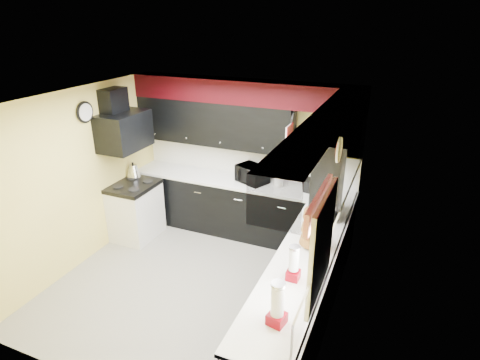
# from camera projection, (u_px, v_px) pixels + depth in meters

# --- Properties ---
(ground) EXTENTS (3.60, 3.60, 0.00)m
(ground) POSITION_uv_depth(u_px,v_px,m) (197.00, 283.00, 5.46)
(ground) COLOR gray
(ground) RESTS_ON ground
(wall_back) EXTENTS (3.60, 0.06, 2.50)m
(wall_back) POSITION_uv_depth(u_px,v_px,m) (247.00, 156.00, 6.51)
(wall_back) COLOR #E0C666
(wall_back) RESTS_ON ground
(wall_right) EXTENTS (0.06, 3.60, 2.50)m
(wall_right) POSITION_uv_depth(u_px,v_px,m) (339.00, 229.00, 4.33)
(wall_right) COLOR #E0C666
(wall_right) RESTS_ON ground
(wall_left) EXTENTS (0.06, 3.60, 2.50)m
(wall_left) POSITION_uv_depth(u_px,v_px,m) (80.00, 179.00, 5.62)
(wall_left) COLOR #E0C666
(wall_left) RESTS_ON ground
(ceiling) EXTENTS (3.60, 3.60, 0.06)m
(ceiling) POSITION_uv_depth(u_px,v_px,m) (188.00, 100.00, 4.49)
(ceiling) COLOR white
(ceiling) RESTS_ON wall_back
(cab_back) EXTENTS (3.60, 0.60, 0.90)m
(cab_back) POSITION_uv_depth(u_px,v_px,m) (240.00, 208.00, 6.56)
(cab_back) COLOR black
(cab_back) RESTS_ON ground
(cab_right) EXTENTS (0.60, 3.00, 0.90)m
(cab_right) POSITION_uv_depth(u_px,v_px,m) (300.00, 298.00, 4.50)
(cab_right) COLOR black
(cab_right) RESTS_ON ground
(counter_back) EXTENTS (3.62, 0.64, 0.04)m
(counter_back) POSITION_uv_depth(u_px,v_px,m) (240.00, 182.00, 6.38)
(counter_back) COLOR white
(counter_back) RESTS_ON cab_back
(counter_right) EXTENTS (0.64, 3.02, 0.04)m
(counter_right) POSITION_uv_depth(u_px,v_px,m) (303.00, 263.00, 4.31)
(counter_right) COLOR white
(counter_right) RESTS_ON cab_right
(splash_back) EXTENTS (3.60, 0.02, 0.50)m
(splash_back) POSITION_uv_depth(u_px,v_px,m) (246.00, 160.00, 6.52)
(splash_back) COLOR white
(splash_back) RESTS_ON counter_back
(splash_right) EXTENTS (0.02, 3.60, 0.50)m
(splash_right) POSITION_uv_depth(u_px,v_px,m) (337.00, 233.00, 4.36)
(splash_right) COLOR white
(splash_right) RESTS_ON counter_right
(upper_back) EXTENTS (2.60, 0.35, 0.70)m
(upper_back) POSITION_uv_depth(u_px,v_px,m) (213.00, 123.00, 6.32)
(upper_back) COLOR black
(upper_back) RESTS_ON wall_back
(upper_right) EXTENTS (0.35, 1.80, 0.70)m
(upper_right) POSITION_uv_depth(u_px,v_px,m) (342.00, 154.00, 4.95)
(upper_right) COLOR black
(upper_right) RESTS_ON wall_right
(soffit_back) EXTENTS (3.60, 0.36, 0.35)m
(soffit_back) POSITION_uv_depth(u_px,v_px,m) (243.00, 92.00, 5.94)
(soffit_back) COLOR black
(soffit_back) RESTS_ON wall_back
(soffit_right) EXTENTS (0.36, 3.24, 0.35)m
(soffit_right) POSITION_uv_depth(u_px,v_px,m) (327.00, 135.00, 3.83)
(soffit_right) COLOR black
(soffit_right) RESTS_ON wall_right
(stove) EXTENTS (0.60, 0.75, 0.86)m
(stove) POSITION_uv_depth(u_px,v_px,m) (136.00, 212.00, 6.47)
(stove) COLOR white
(stove) RESTS_ON ground
(cooktop) EXTENTS (0.62, 0.77, 0.06)m
(cooktop) POSITION_uv_depth(u_px,v_px,m) (133.00, 186.00, 6.29)
(cooktop) COLOR black
(cooktop) RESTS_ON stove
(hood) EXTENTS (0.50, 0.78, 0.55)m
(hood) POSITION_uv_depth(u_px,v_px,m) (124.00, 131.00, 5.96)
(hood) COLOR black
(hood) RESTS_ON wall_left
(hood_duct) EXTENTS (0.24, 0.40, 0.40)m
(hood_duct) POSITION_uv_depth(u_px,v_px,m) (114.00, 102.00, 5.85)
(hood_duct) COLOR black
(hood_duct) RESTS_ON wall_left
(window) EXTENTS (0.03, 0.86, 0.96)m
(window) POSITION_uv_depth(u_px,v_px,m) (322.00, 246.00, 3.46)
(window) COLOR white
(window) RESTS_ON wall_right
(valance) EXTENTS (0.04, 0.88, 0.20)m
(valance) POSITION_uv_depth(u_px,v_px,m) (319.00, 203.00, 3.32)
(valance) COLOR red
(valance) RESTS_ON wall_right
(pan_top) EXTENTS (0.03, 0.22, 0.40)m
(pan_top) POSITION_uv_depth(u_px,v_px,m) (294.00, 119.00, 5.71)
(pan_top) COLOR black
(pan_top) RESTS_ON upper_back
(pan_mid) EXTENTS (0.03, 0.28, 0.46)m
(pan_mid) POSITION_uv_depth(u_px,v_px,m) (290.00, 139.00, 5.70)
(pan_mid) COLOR black
(pan_mid) RESTS_ON upper_back
(pan_low) EXTENTS (0.03, 0.24, 0.42)m
(pan_low) POSITION_uv_depth(u_px,v_px,m) (295.00, 136.00, 5.93)
(pan_low) COLOR black
(pan_low) RESTS_ON upper_back
(cut_board) EXTENTS (0.03, 0.26, 0.35)m
(cut_board) POSITION_uv_depth(u_px,v_px,m) (289.00, 138.00, 5.57)
(cut_board) COLOR white
(cut_board) RESTS_ON upper_back
(baskets) EXTENTS (0.27, 0.27, 0.50)m
(baskets) POSITION_uv_depth(u_px,v_px,m) (314.00, 227.00, 4.50)
(baskets) COLOR brown
(baskets) RESTS_ON upper_right
(clock) EXTENTS (0.03, 0.30, 0.30)m
(clock) POSITION_uv_depth(u_px,v_px,m) (85.00, 112.00, 5.48)
(clock) COLOR black
(clock) RESTS_ON wall_left
(deco_plate) EXTENTS (0.03, 0.24, 0.24)m
(deco_plate) POSITION_uv_depth(u_px,v_px,m) (339.00, 150.00, 3.66)
(deco_plate) COLOR white
(deco_plate) RESTS_ON wall_right
(toaster_oven) EXTENTS (0.58, 0.54, 0.27)m
(toaster_oven) POSITION_uv_depth(u_px,v_px,m) (252.00, 174.00, 6.26)
(toaster_oven) COLOR black
(toaster_oven) RESTS_ON counter_back
(microwave) EXTENTS (0.47, 0.60, 0.30)m
(microwave) POSITION_uv_depth(u_px,v_px,m) (325.00, 203.00, 5.28)
(microwave) COLOR black
(microwave) RESTS_ON counter_right
(utensil_crock) EXTENTS (0.15, 0.15, 0.16)m
(utensil_crock) POSITION_uv_depth(u_px,v_px,m) (278.00, 181.00, 6.14)
(utensil_crock) COLOR white
(utensil_crock) RESTS_ON counter_back
(knife_block) EXTENTS (0.13, 0.16, 0.22)m
(knife_block) POSITION_uv_depth(u_px,v_px,m) (308.00, 185.00, 5.92)
(knife_block) COLOR black
(knife_block) RESTS_ON counter_back
(kettle) EXTENTS (0.26, 0.26, 0.20)m
(kettle) POSITION_uv_depth(u_px,v_px,m) (133.00, 171.00, 6.53)
(kettle) COLOR #A4A4A8
(kettle) RESTS_ON cooktop
(dispenser_a) EXTENTS (0.13, 0.13, 0.34)m
(dispenser_a) POSITION_uv_depth(u_px,v_px,m) (294.00, 265.00, 3.95)
(dispenser_a) COLOR #5D0409
(dispenser_a) RESTS_ON counter_right
(dispenser_b) EXTENTS (0.17, 0.17, 0.40)m
(dispenser_b) POSITION_uv_depth(u_px,v_px,m) (277.00, 305.00, 3.37)
(dispenser_b) COLOR #6C0D03
(dispenser_b) RESTS_ON counter_right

